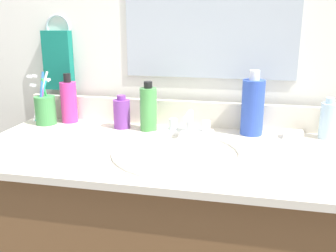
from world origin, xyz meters
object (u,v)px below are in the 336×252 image
at_px(bottle_gel_clear, 328,120).
at_px(faucet, 190,126).
at_px(cup_green, 45,109).
at_px(bottle_soap_pink, 69,101).
at_px(bottle_shampoo_blue, 253,106).
at_px(bottle_toner_green, 148,108).
at_px(bottle_cream_purple, 122,113).
at_px(soap_bar, 293,134).
at_px(hand_towel, 58,60).

bearing_deg(bottle_gel_clear, faucet, -173.68).
distance_m(bottle_gel_clear, cup_green, 0.98).
bearing_deg(bottle_soap_pink, cup_green, -147.96).
bearing_deg(bottle_shampoo_blue, bottle_toner_green, -175.64).
distance_m(bottle_cream_purple, bottle_toner_green, 0.10).
distance_m(bottle_toner_green, soap_bar, 0.49).
distance_m(bottle_cream_purple, bottle_shampoo_blue, 0.45).
height_order(bottle_shampoo_blue, soap_bar, bottle_shampoo_blue).
distance_m(bottle_toner_green, cup_green, 0.39).
distance_m(bottle_cream_purple, bottle_gel_clear, 0.69).
xyz_separation_m(hand_towel, cup_green, (-0.01, -0.11, -0.16)).
distance_m(faucet, cup_green, 0.54).
bearing_deg(bottle_toner_green, faucet, -6.68).
xyz_separation_m(bottle_soap_pink, cup_green, (-0.07, -0.05, -0.02)).
xyz_separation_m(bottle_gel_clear, soap_bar, (-0.10, -0.02, -0.05)).
bearing_deg(cup_green, bottle_shampoo_blue, 2.40).
xyz_separation_m(bottle_gel_clear, bottle_shampoo_blue, (-0.24, -0.00, 0.03)).
distance_m(hand_towel, cup_green, 0.20).
relative_size(hand_towel, faucet, 1.38).
relative_size(bottle_soap_pink, bottle_shampoo_blue, 0.85).
relative_size(faucet, cup_green, 0.83).
xyz_separation_m(hand_towel, bottle_shampoo_blue, (0.73, -0.08, -0.12)).
xyz_separation_m(bottle_gel_clear, cup_green, (-0.97, -0.04, -0.00)).
xyz_separation_m(faucet, cup_green, (-0.54, 0.01, 0.03)).
bearing_deg(bottle_toner_green, bottle_shampoo_blue, 4.36).
xyz_separation_m(bottle_toner_green, soap_bar, (0.48, 0.01, -0.06)).
relative_size(faucet, bottle_soap_pink, 0.88).
relative_size(hand_towel, bottle_soap_pink, 1.21).
xyz_separation_m(bottle_shampoo_blue, cup_green, (-0.74, -0.03, -0.04)).
relative_size(faucet, bottle_gel_clear, 1.19).
relative_size(bottle_toner_green, bottle_gel_clear, 1.27).
distance_m(bottle_soap_pink, soap_bar, 0.80).
bearing_deg(cup_green, faucet, -1.38).
bearing_deg(bottle_soap_pink, bottle_toner_green, -7.45).
distance_m(bottle_gel_clear, bottle_soap_pink, 0.90).
bearing_deg(soap_bar, bottle_toner_green, -178.60).
bearing_deg(bottle_gel_clear, bottle_toner_green, -176.93).
relative_size(bottle_toner_green, bottle_shampoo_blue, 0.79).
xyz_separation_m(hand_towel, soap_bar, (0.86, -0.10, -0.21)).
height_order(bottle_soap_pink, cup_green, cup_green).
bearing_deg(cup_green, bottle_soap_pink, 32.04).
distance_m(faucet, bottle_gel_clear, 0.44).
height_order(bottle_cream_purple, bottle_shampoo_blue, bottle_shampoo_blue).
xyz_separation_m(bottle_gel_clear, bottle_soap_pink, (-0.90, 0.01, 0.02)).
bearing_deg(soap_bar, faucet, -175.06).
bearing_deg(hand_towel, bottle_gel_clear, -4.54).
relative_size(hand_towel, bottle_cream_purple, 1.88).
xyz_separation_m(bottle_soap_pink, bottle_shampoo_blue, (0.66, -0.01, 0.02)).
bearing_deg(bottle_soap_pink, soap_bar, -2.13).
bearing_deg(bottle_toner_green, bottle_soap_pink, 172.55).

